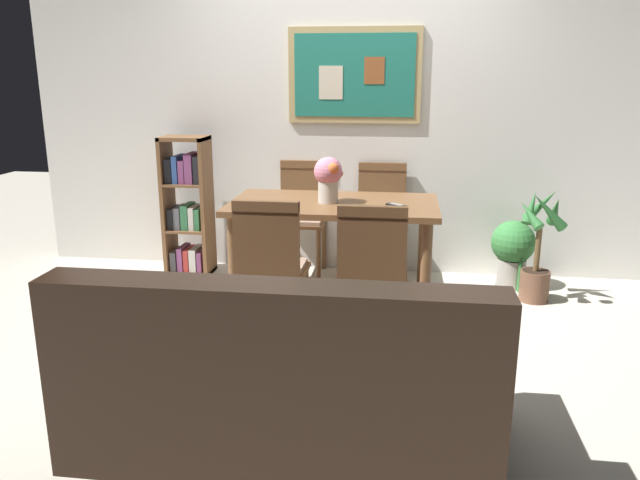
{
  "coord_description": "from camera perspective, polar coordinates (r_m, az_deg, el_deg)",
  "views": [
    {
      "loc": [
        0.45,
        -3.59,
        1.6
      ],
      "look_at": [
        -0.02,
        -0.08,
        0.65
      ],
      "focal_mm": 35.01,
      "sensor_mm": 36.0,
      "label": 1
    }
  ],
  "objects": [
    {
      "name": "dining_table",
      "position": [
        4.27,
        1.24,
        2.09
      ],
      "size": [
        1.41,
        0.81,
        0.75
      ],
      "color": "brown",
      "rests_on": "ground_plane"
    },
    {
      "name": "dining_chair_near_left",
      "position": [
        3.68,
        -4.54,
        -1.81
      ],
      "size": [
        0.4,
        0.41,
        0.91
      ],
      "color": "brown",
      "rests_on": "ground_plane"
    },
    {
      "name": "dining_chair_near_right",
      "position": [
        3.55,
        4.79,
        -2.45
      ],
      "size": [
        0.4,
        0.41,
        0.91
      ],
      "color": "brown",
      "rests_on": "ground_plane"
    },
    {
      "name": "leather_couch",
      "position": [
        2.78,
        -3.47,
        -12.7
      ],
      "size": [
        1.8,
        0.84,
        0.84
      ],
      "color": "black",
      "rests_on": "ground_plane"
    },
    {
      "name": "wall_back_with_painting",
      "position": [
        5.09,
        2.65,
        11.71
      ],
      "size": [
        5.2,
        0.14,
        2.6
      ],
      "color": "silver",
      "rests_on": "ground_plane"
    },
    {
      "name": "potted_palm",
      "position": [
        4.69,
        19.27,
        -1.03
      ],
      "size": [
        0.35,
        0.36,
        0.83
      ],
      "color": "brown",
      "rests_on": "ground_plane"
    },
    {
      "name": "tv_remote",
      "position": [
        4.1,
        7.04,
        3.11
      ],
      "size": [
        0.15,
        0.13,
        0.02
      ],
      "color": "black",
      "rests_on": "dining_table"
    },
    {
      "name": "dining_chair_far_left",
      "position": [
        5.07,
        -1.66,
        2.95
      ],
      "size": [
        0.4,
        0.41,
        0.91
      ],
      "color": "brown",
      "rests_on": "ground_plane"
    },
    {
      "name": "dining_chair_far_right",
      "position": [
        4.97,
        5.61,
        2.63
      ],
      "size": [
        0.4,
        0.41,
        0.91
      ],
      "color": "brown",
      "rests_on": "ground_plane"
    },
    {
      "name": "flower_vase",
      "position": [
        4.2,
        0.77,
        5.87
      ],
      "size": [
        0.19,
        0.21,
        0.31
      ],
      "color": "beige",
      "rests_on": "dining_table"
    },
    {
      "name": "potted_ivy",
      "position": [
        4.97,
        17.21,
        -0.84
      ],
      "size": [
        0.33,
        0.33,
        0.57
      ],
      "color": "#B2ADA3",
      "rests_on": "ground_plane"
    },
    {
      "name": "bookshelf",
      "position": [
        5.14,
        -12.0,
        2.79
      ],
      "size": [
        0.36,
        0.28,
        1.12
      ],
      "color": "brown",
      "rests_on": "ground_plane"
    },
    {
      "name": "ground_plane",
      "position": [
        3.96,
        0.5,
        -8.83
      ],
      "size": [
        12.0,
        12.0,
        0.0
      ],
      "primitive_type": "plane",
      "color": "beige"
    }
  ]
}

